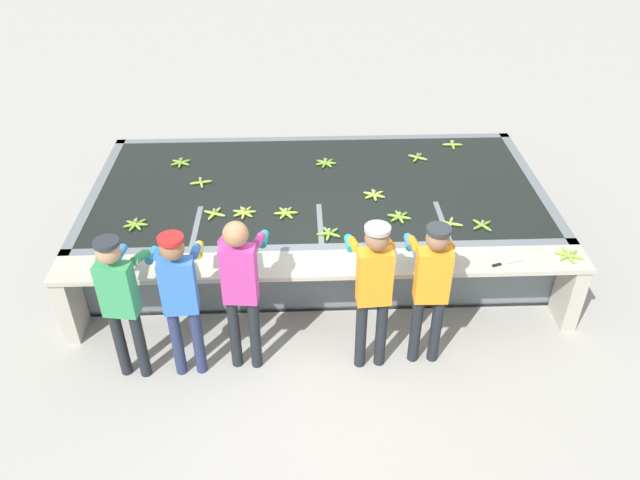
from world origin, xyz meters
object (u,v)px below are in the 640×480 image
object	(u,v)px
banana_bunch_floating_8	(453,145)
worker_1	(180,292)
banana_bunch_floating_4	(451,223)
banana_bunch_floating_9	(201,182)
knife_1	(117,266)
banana_bunch_floating_5	(136,224)
banana_bunch_floating_3	(214,213)
banana_bunch_floating_13	(329,233)
worker_3	(373,283)
banana_bunch_floating_6	(326,163)
banana_bunch_floating_1	(244,212)
worker_0	(121,296)
banana_bunch_floating_2	(374,195)
banana_bunch_floating_7	(181,162)
banana_bunch_floating_12	(399,217)
banana_bunch_floating_0	(482,225)
banana_bunch_ledge_1	(441,258)
banana_bunch_ledge_0	(568,255)
worker_4	(431,282)
knife_0	(503,263)
banana_bunch_floating_11	(286,213)
banana_bunch_floating_10	(418,157)
worker_2	(241,282)

from	to	relation	value
banana_bunch_floating_8	worker_1	bearing A→B (deg)	-135.34
banana_bunch_floating_4	banana_bunch_floating_9	size ratio (longest dim) A/B	0.98
knife_1	banana_bunch_floating_5	bearing A→B (deg)	87.59
banana_bunch_floating_3	banana_bunch_floating_13	world-z (taller)	same
worker_3	banana_bunch_floating_6	distance (m)	2.71
worker_3	banana_bunch_floating_1	xyz separation A→B (m)	(-1.31, 1.52, -0.15)
worker_0	banana_bunch_floating_13	distance (m)	2.26
worker_3	banana_bunch_floating_4	distance (m)	1.57
banana_bunch_floating_2	worker_0	bearing A→B (deg)	-143.29
banana_bunch_floating_7	banana_bunch_floating_8	size ratio (longest dim) A/B	1.00
banana_bunch_floating_5	banana_bunch_floating_12	distance (m)	2.94
banana_bunch_floating_3	banana_bunch_floating_0	bearing A→B (deg)	-6.72
banana_bunch_floating_5	banana_bunch_ledge_1	world-z (taller)	banana_bunch_ledge_1
worker_0	banana_bunch_ledge_0	distance (m)	4.46
worker_4	knife_0	world-z (taller)	worker_4
banana_bunch_floating_4	worker_4	bearing A→B (deg)	-110.99
banana_bunch_floating_13	knife_0	world-z (taller)	banana_bunch_floating_13
banana_bunch_floating_6	banana_bunch_floating_12	world-z (taller)	same
banana_bunch_floating_7	banana_bunch_ledge_0	bearing A→B (deg)	-27.11
banana_bunch_floating_9	knife_0	size ratio (longest dim) A/B	0.82
worker_3	banana_bunch_floating_5	world-z (taller)	worker_3
banana_bunch_floating_4	banana_bunch_floating_11	world-z (taller)	same
banana_bunch_floating_12	banana_bunch_floating_6	bearing A→B (deg)	120.25
banana_bunch_floating_4	banana_bunch_floating_3	bearing A→B (deg)	173.38
banana_bunch_floating_6	banana_bunch_floating_7	size ratio (longest dim) A/B	1.00
banana_bunch_floating_4	banana_bunch_floating_11	distance (m)	1.85
banana_bunch_floating_9	banana_bunch_floating_10	bearing A→B (deg)	11.33
banana_bunch_floating_11	banana_bunch_floating_2	bearing A→B (deg)	19.14
banana_bunch_floating_1	worker_2	bearing A→B (deg)	-87.17
banana_bunch_ledge_1	knife_1	world-z (taller)	banana_bunch_ledge_1
knife_0	banana_bunch_floating_7	bearing A→B (deg)	147.28
banana_bunch_floating_1	banana_bunch_floating_3	xyz separation A→B (m)	(-0.34, -0.01, 0.00)
banana_bunch_floating_0	banana_bunch_ledge_0	distance (m)	0.95
banana_bunch_floating_6	worker_0	bearing A→B (deg)	-126.37
banana_bunch_floating_0	banana_bunch_floating_1	xyz separation A→B (m)	(-2.64, 0.36, -0.00)
banana_bunch_floating_4	banana_bunch_ledge_0	distance (m)	1.26
banana_bunch_floating_5	banana_bunch_floating_12	size ratio (longest dim) A/B	0.99
worker_1	banana_bunch_floating_7	world-z (taller)	worker_1
worker_3	knife_1	distance (m)	2.59
worker_0	banana_bunch_floating_10	bearing A→B (deg)	41.30
worker_2	banana_bunch_ledge_1	size ratio (longest dim) A/B	6.19
worker_3	banana_bunch_floating_10	size ratio (longest dim) A/B	6.46
banana_bunch_floating_7	banana_bunch_floating_12	size ratio (longest dim) A/B	0.99
banana_bunch_floating_12	banana_bunch_floating_10	bearing A→B (deg)	72.65
worker_0	knife_1	bearing A→B (deg)	107.37
banana_bunch_ledge_0	knife_1	xyz separation A→B (m)	(-4.61, -0.00, -0.01)
worker_2	banana_bunch_floating_6	distance (m)	2.81
banana_bunch_floating_4	banana_bunch_floating_2	bearing A→B (deg)	140.15
banana_bunch_ledge_0	banana_bunch_floating_2	bearing A→B (deg)	145.39
banana_bunch_floating_3	knife_1	distance (m)	1.29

